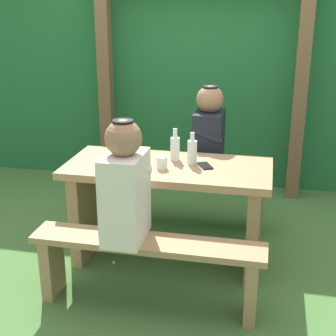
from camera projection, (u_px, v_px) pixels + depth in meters
name	position (u px, v px, depth m)	size (l,w,h in m)	color
ground_plane	(168.00, 258.00, 3.54)	(12.00, 12.00, 0.00)	#457135
hedge_backdrop	(208.00, 70.00, 5.04)	(6.40, 0.87, 2.17)	#216631
pergola_post_left	(106.00, 90.00, 4.68)	(0.12, 0.12, 1.91)	brown
pergola_post_right	(300.00, 97.00, 4.32)	(0.12, 0.12, 1.91)	brown
picnic_table	(168.00, 196.00, 3.37)	(1.40, 0.64, 0.72)	#9E7A51
bench_near	(147.00, 259.00, 2.89)	(1.40, 0.24, 0.45)	#9E7A51
bench_far	(183.00, 188.00, 3.97)	(1.40, 0.24, 0.45)	#9E7A51
person_white_shirt	(125.00, 186.00, 2.76)	(0.25, 0.35, 0.72)	silver
person_black_coat	(209.00, 135.00, 3.78)	(0.25, 0.35, 0.72)	black
drinking_glass	(162.00, 163.00, 3.21)	(0.07, 0.07, 0.08)	silver
bottle_left	(192.00, 151.00, 3.28)	(0.07, 0.07, 0.22)	silver
bottle_right	(175.00, 148.00, 3.37)	(0.07, 0.07, 0.23)	silver
cell_phone	(205.00, 166.00, 3.27)	(0.07, 0.14, 0.01)	black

